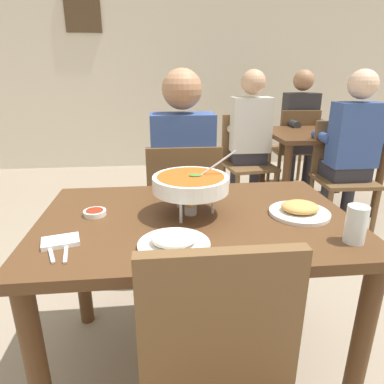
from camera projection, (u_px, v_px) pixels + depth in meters
ground_plane at (195, 361)px, 1.61m from camera, size 16.00×16.00×0.00m
cafe_rear_partition at (165, 54)px, 4.51m from camera, size 10.00×0.10×3.00m
picture_frame_hung at (82, 8)px, 4.18m from camera, size 0.44×0.03×0.56m
dining_table_main at (196, 242)px, 1.39m from camera, size 1.23×0.81×0.75m
chair_diner_main at (183, 206)px, 2.08m from camera, size 0.44×0.44×0.90m
diner_main at (182, 168)px, 2.03m from camera, size 0.40×0.45×1.31m
curry_bowl at (191, 184)px, 1.33m from camera, size 0.33×0.30×0.26m
rice_plate at (174, 242)px, 1.11m from camera, size 0.24×0.24×0.06m
appetizer_plate at (300, 210)px, 1.36m from camera, size 0.24×0.24×0.06m
sauce_dish at (95, 212)px, 1.36m from camera, size 0.09×0.09×0.02m
napkin_folded at (61, 242)px, 1.14m from camera, size 0.14×0.11×0.02m
fork_utensil at (50, 250)px, 1.09m from camera, size 0.07×0.16×0.01m
spoon_utensil at (66, 249)px, 1.10m from camera, size 0.04×0.17×0.01m
drink_glass at (356, 226)px, 1.13m from camera, size 0.07×0.07×0.13m
dining_table_far at (320, 146)px, 3.28m from camera, size 1.00×0.80×0.75m
chair_bg_left at (246, 156)px, 3.31m from camera, size 0.50×0.50×0.90m
chair_bg_middle at (295, 145)px, 3.81m from camera, size 0.46×0.46×0.90m
chair_bg_right at (340, 169)px, 2.88m from camera, size 0.46×0.46×0.90m
patron_bg_left at (249, 132)px, 3.21m from camera, size 0.40×0.45×1.31m
patron_bg_middle at (301, 124)px, 3.74m from camera, size 0.40×0.45×1.31m
patron_bg_right at (351, 143)px, 2.72m from camera, size 0.40×0.45×1.31m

